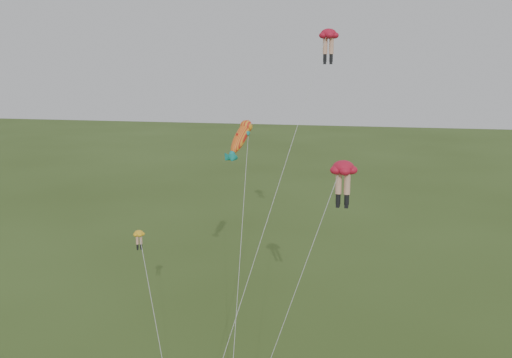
# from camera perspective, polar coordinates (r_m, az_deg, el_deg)

# --- Properties ---
(legs_kite_red_high) EXTENTS (6.49, 15.82, 22.76)m
(legs_kite_red_high) POSITION_cam_1_polar(r_m,az_deg,el_deg) (43.77, 7.12, 13.54)
(legs_kite_red_high) COLOR red
(legs_kite_red_high) RESTS_ON ground
(legs_kite_red_mid) EXTENTS (5.78, 4.81, 14.79)m
(legs_kite_red_mid) POSITION_cam_1_polar(r_m,az_deg,el_deg) (33.39, 8.62, 0.55)
(legs_kite_red_mid) COLOR red
(legs_kite_red_mid) RESTS_ON ground
(legs_kite_yellow) EXTENTS (4.36, 5.72, 9.51)m
(legs_kite_yellow) POSITION_cam_1_polar(r_m,az_deg,el_deg) (38.17, -11.41, -6.73)
(legs_kite_yellow) COLOR yellow
(legs_kite_yellow) RESTS_ON ground
(fish_kite) EXTENTS (2.03, 9.27, 16.76)m
(fish_kite) POSITION_cam_1_polar(r_m,az_deg,el_deg) (38.08, -1.53, 4.09)
(fish_kite) COLOR #FFA320
(fish_kite) RESTS_ON ground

